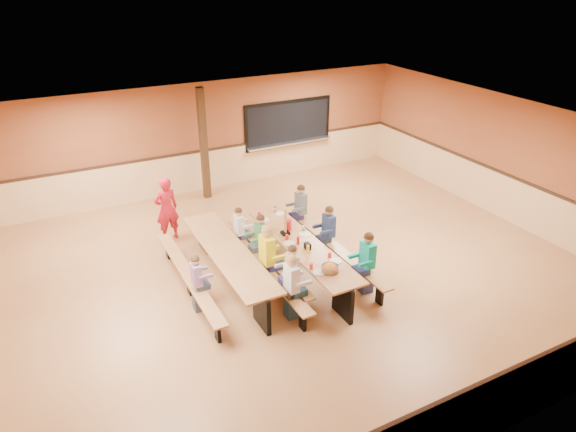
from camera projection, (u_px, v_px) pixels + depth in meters
ground at (287, 271)px, 10.72m from camera, size 12.00×12.00×0.00m
room_envelope at (287, 242)px, 10.41m from camera, size 12.04×10.04×3.02m
kitchen_pass_through at (288, 126)px, 15.08m from camera, size 2.78×0.28×1.38m
structural_post at (204, 145)px, 13.48m from camera, size 0.18×0.18×3.00m
cafeteria_table_main at (302, 253)px, 10.36m from camera, size 1.91×3.70×0.74m
cafeteria_table_second at (229, 260)px, 10.09m from camera, size 1.91×3.70×0.74m
seated_child_white_left at (292, 287)px, 9.07m from camera, size 0.40×0.32×1.26m
seated_adult_yellow at (267, 258)px, 9.85m from camera, size 0.45×0.37×1.38m
seated_child_grey_left at (239, 233)px, 11.02m from camera, size 0.34×0.28×1.15m
seated_child_teal_right at (367, 263)px, 9.79m from camera, size 0.40×0.33×1.27m
seated_child_navy_right at (328, 233)px, 10.92m from camera, size 0.38×0.31×1.23m
seated_child_char_right at (301, 211)px, 11.89m from camera, size 0.39×0.32×1.25m
seated_child_purple_sec at (197, 284)px, 9.28m from camera, size 0.33×0.27×1.13m
seated_child_green_sec at (261, 242)px, 10.60m from camera, size 0.37×0.30×1.21m
seated_child_tan_sec at (292, 274)px, 9.51m from camera, size 0.36×0.29×1.19m
standing_woman at (167, 209)px, 11.66m from camera, size 0.60×0.44×1.52m
punch_pitcher at (288, 225)px, 10.75m from camera, size 0.16×0.16×0.22m
chip_bowl at (330, 268)px, 9.29m from camera, size 0.32×0.32×0.15m
napkin_dispenser at (308, 246)px, 10.04m from camera, size 0.10×0.14×0.13m
condiment_mustard at (308, 249)px, 9.88m from camera, size 0.06×0.06×0.17m
condiment_ketchup at (298, 241)px, 10.20m from camera, size 0.06×0.06×0.17m
table_paddle at (285, 228)px, 10.55m from camera, size 0.16×0.16×0.56m
place_settings at (302, 241)px, 10.24m from camera, size 0.65×3.30×0.11m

